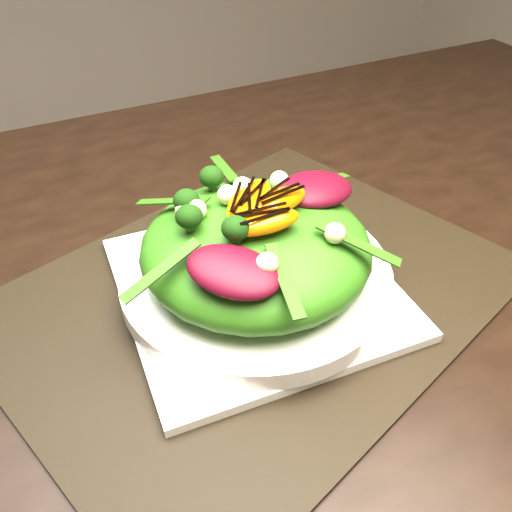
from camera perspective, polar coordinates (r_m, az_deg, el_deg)
name	(u,v)px	position (r m, az deg, el deg)	size (l,w,h in m)	color
dining_table	(263,267)	(0.62, 0.75, -1.14)	(1.60, 0.90, 0.75)	black
placemat	(256,291)	(0.56, 0.00, -3.75)	(0.50, 0.38, 0.00)	black
plate_base	(256,286)	(0.55, 0.00, -3.22)	(0.26, 0.26, 0.01)	white
salad_bowl	(256,275)	(0.54, 0.00, -2.05)	(0.27, 0.27, 0.02)	white
lettuce_mound	(256,247)	(0.52, 0.00, 0.93)	(0.22, 0.22, 0.08)	#326D14
radicchio_leaf	(316,189)	(0.54, 6.30, 7.01)	(0.08, 0.05, 0.02)	#410613
orange_segment	(233,207)	(0.49, -2.47, 5.14)	(0.07, 0.03, 0.02)	#FF6204
broccoli_floret	(171,202)	(0.51, -8.90, 5.59)	(0.03, 0.03, 0.03)	#0F3509
macadamia_nut	(302,221)	(0.48, 4.91, 3.70)	(0.02, 0.02, 0.02)	beige
balsamic_drizzle	(232,198)	(0.49, -2.50, 6.07)	(0.04, 0.00, 0.00)	black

